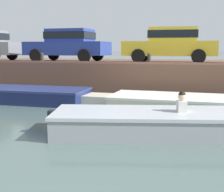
# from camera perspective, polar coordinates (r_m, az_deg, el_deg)

# --- Properties ---
(ground_plane) EXTENTS (400.00, 400.00, 0.00)m
(ground_plane) POSITION_cam_1_polar(r_m,az_deg,el_deg) (7.07, 5.34, -8.07)
(ground_plane) COLOR #4C605B
(far_quay_wall) EXTENTS (60.00, 6.00, 1.41)m
(far_quay_wall) POSITION_cam_1_polar(r_m,az_deg,el_deg) (15.49, 10.36, 3.63)
(far_quay_wall) COLOR brown
(far_quay_wall) RESTS_ON ground
(far_wall_coping) EXTENTS (60.00, 0.24, 0.08)m
(far_wall_coping) POSITION_cam_1_polar(r_m,az_deg,el_deg) (12.57, 9.55, 5.92)
(far_wall_coping) COLOR brown
(far_wall_coping) RESTS_ON far_quay_wall
(boat_moored_west_navy) EXTENTS (6.47, 1.85, 0.55)m
(boat_moored_west_navy) POSITION_cam_1_polar(r_m,az_deg,el_deg) (12.70, -17.78, 0.29)
(boat_moored_west_navy) COLOR navy
(boat_moored_west_navy) RESTS_ON ground
(boat_moored_central_cream) EXTENTS (6.65, 2.27, 0.44)m
(boat_moored_central_cream) POSITION_cam_1_polar(r_m,az_deg,el_deg) (10.81, 13.13, -1.21)
(boat_moored_central_cream) COLOR silver
(boat_moored_central_cream) RESTS_ON ground
(motorboat_passing) EXTENTS (5.68, 2.56, 1.05)m
(motorboat_passing) POSITION_cam_1_polar(r_m,az_deg,el_deg) (7.49, 9.05, -4.93)
(motorboat_passing) COLOR #93999E
(motorboat_passing) RESTS_ON ground
(car_left_inner_blue) EXTENTS (4.05, 2.13, 1.54)m
(car_left_inner_blue) POSITION_cam_1_polar(r_m,az_deg,el_deg) (15.52, -7.93, 9.44)
(car_left_inner_blue) COLOR #233893
(car_left_inner_blue) RESTS_ON far_quay_wall
(car_centre_yellow) EXTENTS (4.09, 1.93, 1.54)m
(car_centre_yellow) POSITION_cam_1_polar(r_m,az_deg,el_deg) (14.42, 10.72, 9.43)
(car_centre_yellow) COLOR yellow
(car_centre_yellow) RESTS_ON far_quay_wall
(mooring_bollard_west) EXTENTS (0.15, 0.15, 0.44)m
(mooring_bollard_west) POSITION_cam_1_polar(r_m,az_deg,el_deg) (14.16, -12.66, 6.93)
(mooring_bollard_west) COLOR #2D2B28
(mooring_bollard_west) RESTS_ON far_quay_wall
(mooring_bollard_mid) EXTENTS (0.15, 0.15, 0.44)m
(mooring_bollard_mid) POSITION_cam_1_polar(r_m,az_deg,el_deg) (12.76, 6.81, 6.91)
(mooring_bollard_mid) COLOR #2D2B28
(mooring_bollard_mid) RESTS_ON far_quay_wall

